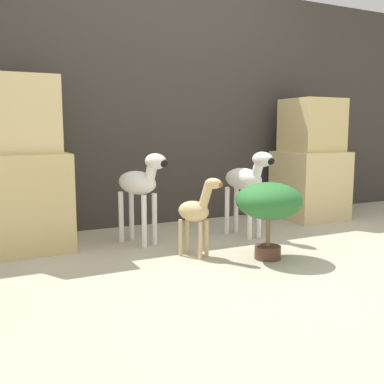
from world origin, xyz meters
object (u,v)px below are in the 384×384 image
at_px(zebra_right, 247,180).
at_px(zebra_left, 141,184).
at_px(potted_palm_front, 269,204).
at_px(giraffe_figurine, 197,210).

height_order(zebra_right, zebra_left, same).
relative_size(zebra_left, potted_palm_front, 1.34).
bearing_deg(zebra_right, potted_palm_front, -109.80).
height_order(zebra_left, potted_palm_front, zebra_left).
xyz_separation_m(zebra_right, giraffe_figurine, (-0.63, -0.35, -0.14)).
relative_size(zebra_right, giraffe_figurine, 1.26).
height_order(zebra_left, giraffe_figurine, zebra_left).
xyz_separation_m(zebra_right, zebra_left, (-0.86, 0.14, 0.00)).
bearing_deg(zebra_left, potted_palm_front, -49.73).
distance_m(zebra_right, zebra_left, 0.87).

